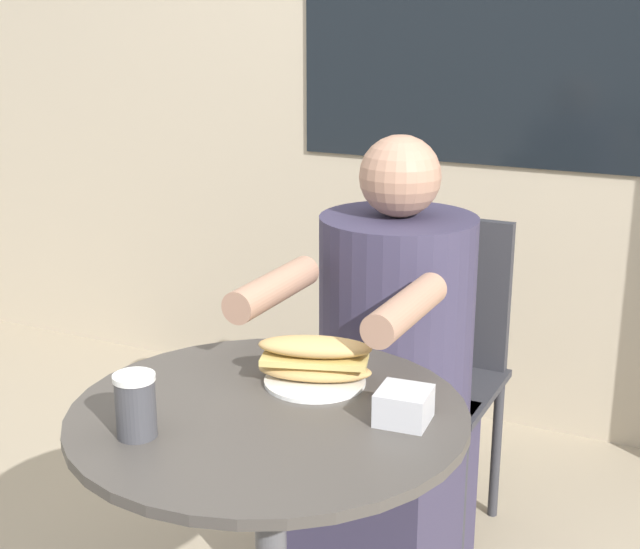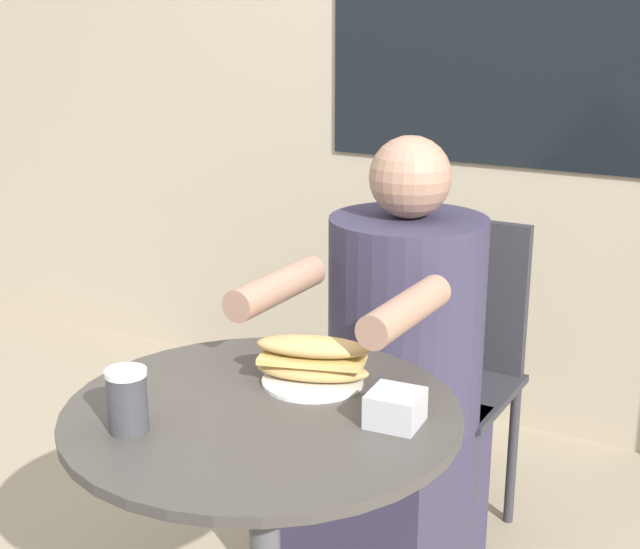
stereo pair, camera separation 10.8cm
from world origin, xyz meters
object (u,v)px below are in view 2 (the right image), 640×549
cafe_table (264,500)px  drink_cup (127,400)px  seated_diner (397,408)px  diner_chair (452,349)px  sandwich_on_plate (313,362)px

cafe_table → drink_cup: bearing=-128.1°
seated_diner → diner_chair: bearing=-90.1°
cafe_table → drink_cup: 0.34m
cafe_table → sandwich_on_plate: 0.27m
cafe_table → sandwich_on_plate: sandwich_on_plate is taller
cafe_table → seated_diner: bearing=88.9°
seated_diner → cafe_table: bearing=88.8°
diner_chair → drink_cup: 1.14m
cafe_table → drink_cup: size_ratio=6.49×
seated_diner → drink_cup: size_ratio=10.14×
diner_chair → seated_diner: size_ratio=0.76×
cafe_table → diner_chair: 0.91m
sandwich_on_plate → drink_cup: drink_cup is taller
seated_diner → drink_cup: seated_diner is taller
diner_chair → seated_diner: 0.35m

